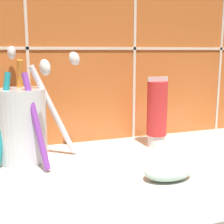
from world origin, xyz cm
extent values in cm
cube|color=silver|center=(0.00, 0.00, 1.00)|extent=(78.92, 32.59, 2.00)
cube|color=#C6662D|center=(0.00, 16.54, 25.55)|extent=(88.92, 1.50, 51.09)
cube|color=beige|center=(0.00, 15.69, 19.41)|extent=(88.92, 0.24, 0.50)
cube|color=beige|center=(-17.76, 15.69, 25.55)|extent=(0.50, 0.24, 51.09)
cube|color=beige|center=(1.97, 15.69, 25.55)|extent=(0.50, 0.24, 51.09)
cube|color=beige|center=(21.70, 15.69, 25.55)|extent=(0.50, 0.24, 51.09)
cylinder|color=silver|center=(-19.65, 8.84, 7.68)|extent=(7.49, 7.49, 11.36)
cylinder|color=white|center=(-14.72, 8.95, 9.59)|extent=(7.27, 1.57, 14.74)
ellipsoid|color=white|center=(-11.09, 9.29, 17.78)|extent=(2.55, 1.52, 2.70)
cylinder|color=orange|center=(-19.83, 11.84, 10.00)|extent=(2.08, 4.80, 15.42)
ellipsoid|color=white|center=(-20.40, 13.97, 18.66)|extent=(1.82, 2.44, 2.55)
cylinder|color=teal|center=(-22.36, 7.43, 9.15)|extent=(3.56, 3.16, 13.70)
cylinder|color=purple|center=(-17.87, 4.98, 9.10)|extent=(3.42, 5.59, 13.71)
ellipsoid|color=white|center=(-16.58, 2.42, 16.83)|extent=(2.22, 2.68, 2.65)
cylinder|color=white|center=(3.51, 8.84, 3.06)|extent=(3.06, 3.06, 2.12)
cylinder|color=red|center=(3.51, 8.84, 8.93)|extent=(3.60, 3.60, 9.64)
cube|color=silver|center=(3.51, 8.84, 14.15)|extent=(3.79, 0.36, 0.80)
ellipsoid|color=silver|center=(-1.75, -5.03, 3.07)|extent=(6.77, 4.47, 2.14)
camera|label=1|loc=(-21.83, -39.85, 18.99)|focal=50.00mm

